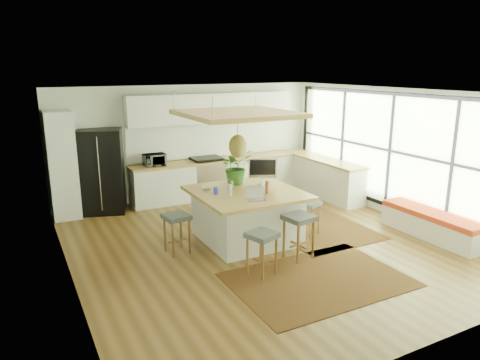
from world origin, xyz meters
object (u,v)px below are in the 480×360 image
stool_near_right (298,238)px  monitor (263,171)px  stool_right_front (308,217)px  microwave (154,158)px  stool_near_left (262,253)px  fridge (102,171)px  laptop (256,193)px  stool_right_back (289,206)px  island_plant (236,170)px  island (246,215)px  stool_left_side (177,233)px

stool_near_right → monitor: monitor is taller
stool_right_front → microwave: microwave is taller
stool_near_left → monitor: size_ratio=1.26×
stool_near_left → monitor: monitor is taller
fridge → laptop: size_ratio=5.70×
stool_right_back → island_plant: size_ratio=1.00×
monitor → microwave: bearing=144.5°
laptop → monitor: size_ratio=0.59×
stool_near_right → microwave: bearing=106.7°
island → stool_near_left: size_ratio=2.70×
stool_near_left → laptop: (0.36, 0.82, 0.70)m
monitor → stool_right_front: bearing=-16.4°
island → stool_right_back: bearing=18.2°
stool_near_right → stool_right_back: (0.83, 1.52, 0.00)m
stool_right_front → stool_right_back: 0.72m
island_plant → microwave: bearing=111.5°
stool_near_left → microwave: size_ratio=1.42×
stool_near_left → monitor: (0.99, 1.66, 0.83)m
fridge → stool_near_left: 4.55m
stool_right_back → island_plant: (-1.12, 0.18, 0.84)m
stool_near_left → stool_left_side: size_ratio=0.99×
fridge → stool_right_back: fridge is taller
microwave → stool_right_back: bearing=-50.8°
stool_left_side → island_plant: 1.74m
microwave → island_plant: 2.47m
stool_near_left → stool_right_back: (1.68, 1.76, 0.00)m
laptop → monitor: monitor is taller
island → stool_right_front: 1.20m
stool_right_back → monitor: monitor is taller
stool_near_right → stool_right_front: stool_near_right is taller
stool_near_right → island_plant: 1.91m
stool_left_side → stool_right_back: bearing=8.2°
stool_right_front → island_plant: 1.63m
island_plant → stool_right_back: bearing=-8.9°
stool_near_left → stool_near_right: size_ratio=0.91×
fridge → laptop: bearing=-43.7°
monitor → island_plant: (-0.42, 0.28, 0.00)m
stool_near_right → stool_right_front: size_ratio=1.15×
laptop → island_plant: 1.15m
microwave → stool_right_front: bearing=-58.4°
stool_near_left → monitor: 2.10m
island → monitor: 0.93m
stool_right_back → island_plant: island_plant is taller
island → stool_near_right: island is taller
island → stool_near_right: size_ratio=2.46×
stool_right_back → monitor: (-0.70, -0.10, 0.83)m
island → fridge: bearing=124.7°
stool_right_back → stool_right_front: bearing=-94.0°
stool_right_back → fridge: bearing=142.2°
laptop → microwave: 3.49m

